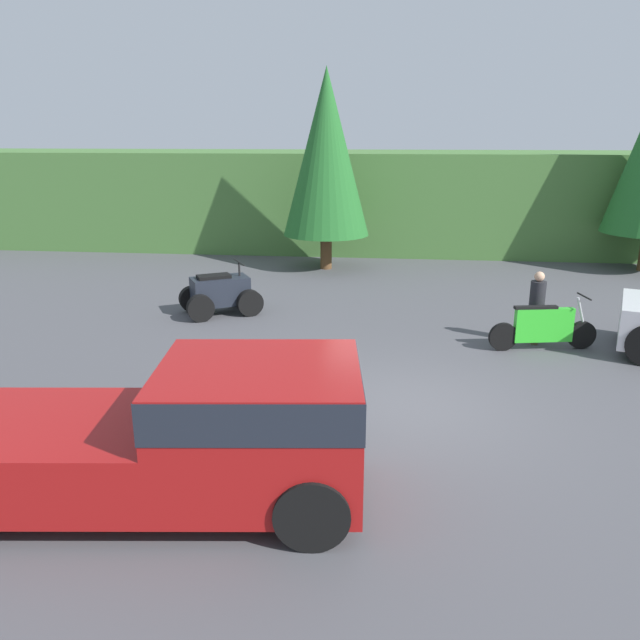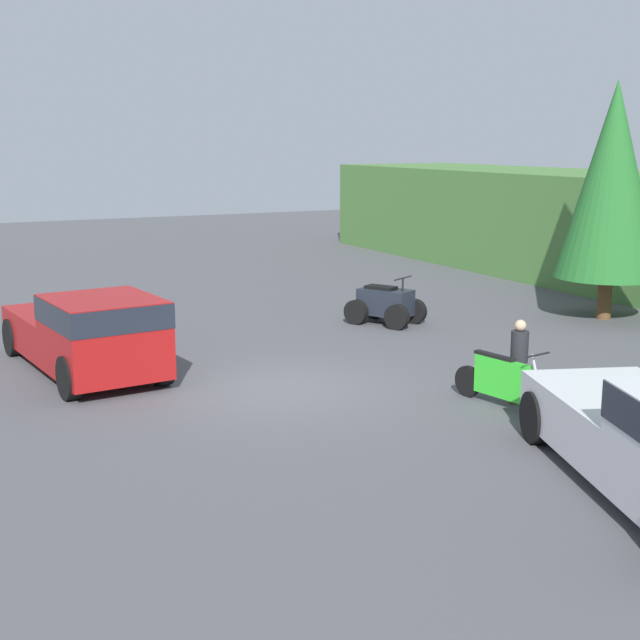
{
  "view_description": "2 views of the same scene",
  "coord_description": "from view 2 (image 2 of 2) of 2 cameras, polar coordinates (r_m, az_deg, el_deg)",
  "views": [
    {
      "loc": [
        -0.32,
        -9.75,
        4.46
      ],
      "look_at": [
        -1.61,
        1.8,
        0.95
      ],
      "focal_mm": 35.0,
      "sensor_mm": 36.0,
      "label": 1
    },
    {
      "loc": [
        15.78,
        -6.85,
        4.91
      ],
      "look_at": [
        -1.61,
        1.8,
        0.95
      ],
      "focal_mm": 50.0,
      "sensor_mm": 36.0,
      "label": 2
    }
  ],
  "objects": [
    {
      "name": "rider_person",
      "position": [
        17.14,
        12.62,
        -2.39
      ],
      "size": [
        0.35,
        0.35,
        1.6
      ],
      "rotation": [
        0.0,
        0.0,
        0.05
      ],
      "color": "brown",
      "rests_on": "ground_plane"
    },
    {
      "name": "quad_atv",
      "position": [
        24.05,
        4.2,
        0.97
      ],
      "size": [
        2.26,
        1.98,
        1.31
      ],
      "rotation": [
        0.0,
        0.0,
        0.51
      ],
      "color": "black",
      "rests_on": "ground_plane"
    },
    {
      "name": "dirt_bike",
      "position": [
        16.91,
        11.57,
        -3.89
      ],
      "size": [
        2.31,
        0.7,
        1.18
      ],
      "rotation": [
        0.0,
        0.0,
        0.18
      ],
      "color": "black",
      "rests_on": "ground_plane"
    },
    {
      "name": "tree_left",
      "position": [
        25.53,
        18.2,
        8.47
      ],
      "size": [
        2.85,
        2.85,
        6.47
      ],
      "color": "brown",
      "rests_on": "ground_plane"
    },
    {
      "name": "pickup_truck_red",
      "position": [
        19.31,
        -14.55,
        -0.68
      ],
      "size": [
        5.55,
        2.7,
        1.79
      ],
      "rotation": [
        0.0,
        0.0,
        0.11
      ],
      "color": "maroon",
      "rests_on": "ground_plane"
    },
    {
      "name": "ground_plane",
      "position": [
        17.89,
        -2.87,
        -4.42
      ],
      "size": [
        80.0,
        80.0,
        0.0
      ],
      "primitive_type": "plane",
      "color": "#4C4C51"
    }
  ]
}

